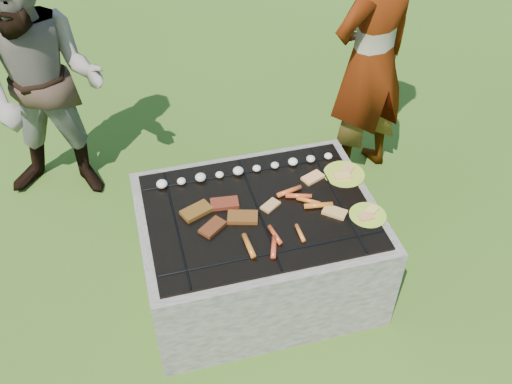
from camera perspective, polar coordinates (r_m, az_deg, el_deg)
lawn at (r=3.55m, az=0.21°, el=-8.89°), size 60.00×60.00×0.00m
fire_pit at (r=3.34m, az=0.22°, el=-5.86°), size 1.30×1.00×0.62m
mushrooms at (r=3.31m, az=-1.72°, el=2.11°), size 1.06×0.06×0.04m
pork_slabs at (r=3.07m, az=-3.70°, el=-2.20°), size 0.41×0.29×0.02m
sausages at (r=3.04m, az=3.24°, el=-2.59°), size 0.54×0.48×0.03m
bread_on_grate at (r=3.17m, az=5.58°, el=-0.52°), size 0.45×0.43×0.02m
plate_far at (r=3.36m, az=8.79°, el=1.74°), size 0.31×0.31×0.03m
plate_near at (r=3.13m, az=11.12°, el=-2.30°), size 0.24×0.24×0.03m
cook at (r=3.89m, az=11.46°, el=12.73°), size 0.76×0.62×1.79m
bystander at (r=3.87m, az=-20.56°, el=9.77°), size 0.97×0.85×1.70m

